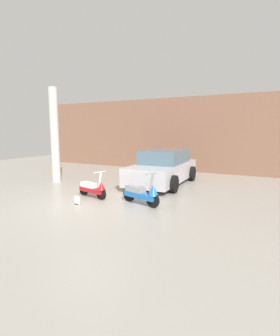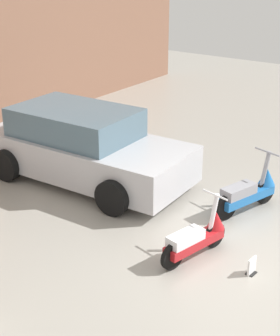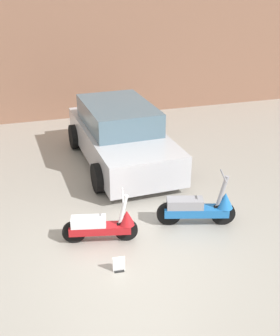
{
  "view_description": "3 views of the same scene",
  "coord_description": "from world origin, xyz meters",
  "px_view_note": "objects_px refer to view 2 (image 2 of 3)",
  "views": [
    {
      "loc": [
        5.09,
        -6.22,
        2.26
      ],
      "look_at": [
        0.52,
        2.41,
        0.87
      ],
      "focal_mm": 28.0,
      "sensor_mm": 36.0,
      "label": 1
    },
    {
      "loc": [
        -6.33,
        -2.51,
        4.32
      ],
      "look_at": [
        0.31,
        2.28,
        0.83
      ],
      "focal_mm": 55.0,
      "sensor_mm": 36.0,
      "label": 2
    },
    {
      "loc": [
        -1.59,
        -5.48,
        4.4
      ],
      "look_at": [
        0.64,
        1.84,
        0.8
      ],
      "focal_mm": 45.0,
      "sensor_mm": 36.0,
      "label": 3
    }
  ],
  "objects_px": {
    "scooter_front_right": "(249,191)",
    "placard_near_left_scooter": "(252,267)",
    "scooter_front_left": "(197,237)",
    "car_rear_left": "(84,147)"
  },
  "relations": [
    {
      "from": "scooter_front_left",
      "to": "car_rear_left",
      "type": "height_order",
      "value": "car_rear_left"
    },
    {
      "from": "scooter_front_right",
      "to": "scooter_front_left",
      "type": "bearing_deg",
      "value": -163.53
    },
    {
      "from": "scooter_front_right",
      "to": "placard_near_left_scooter",
      "type": "height_order",
      "value": "scooter_front_right"
    },
    {
      "from": "car_rear_left",
      "to": "scooter_front_right",
      "type": "bearing_deg",
      "value": 9.35
    },
    {
      "from": "placard_near_left_scooter",
      "to": "scooter_front_right",
      "type": "bearing_deg",
      "value": 26.35
    },
    {
      "from": "scooter_front_left",
      "to": "car_rear_left",
      "type": "xyz_separation_m",
      "value": [
        1.17,
        3.3,
        0.36
      ]
    },
    {
      "from": "scooter_front_right",
      "to": "car_rear_left",
      "type": "xyz_separation_m",
      "value": [
        -0.68,
        3.29,
        0.33
      ]
    },
    {
      "from": "scooter_front_left",
      "to": "scooter_front_right",
      "type": "bearing_deg",
      "value": 12.94
    },
    {
      "from": "scooter_front_left",
      "to": "placard_near_left_scooter",
      "type": "height_order",
      "value": "scooter_front_left"
    },
    {
      "from": "car_rear_left",
      "to": "placard_near_left_scooter",
      "type": "xyz_separation_m",
      "value": [
        -1.12,
        -4.18,
        -0.58
      ]
    }
  ]
}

